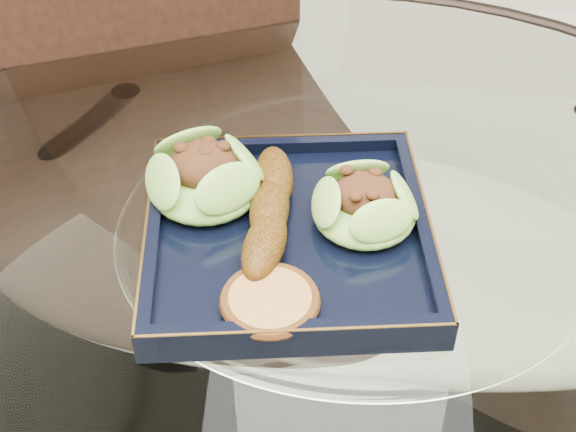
{
  "coord_description": "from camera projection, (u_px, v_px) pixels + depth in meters",
  "views": [
    {
      "loc": [
        -0.02,
        -0.54,
        1.31
      ],
      "look_at": [
        -0.06,
        0.02,
        0.8
      ],
      "focal_mm": 50.0,
      "sensor_mm": 36.0,
      "label": 1
    }
  ],
  "objects": [
    {
      "name": "navy_plate",
      "position": [
        288.0,
        239.0,
        0.77
      ],
      "size": [
        0.3,
        0.3,
        0.02
      ],
      "primitive_type": "cube",
      "rotation": [
        0.0,
        0.0,
        0.13
      ],
      "color": "black",
      "rests_on": "dining_table"
    },
    {
      "name": "dining_chair",
      "position": [
        174.0,
        192.0,
        1.09
      ],
      "size": [
        0.61,
        0.61,
        1.07
      ],
      "rotation": [
        0.0,
        0.0,
        0.4
      ],
      "color": "#321A10",
      "rests_on": "ground"
    },
    {
      "name": "lettuce_wrap_right",
      "position": [
        365.0,
        208.0,
        0.76
      ],
      "size": [
        0.11,
        0.11,
        0.04
      ],
      "primitive_type": "ellipsoid",
      "rotation": [
        0.0,
        0.0,
        -0.13
      ],
      "color": "#57952B",
      "rests_on": "navy_plate"
    },
    {
      "name": "lettuce_wrap_left",
      "position": [
        205.0,
        180.0,
        0.79
      ],
      "size": [
        0.13,
        0.13,
        0.04
      ],
      "primitive_type": "ellipsoid",
      "rotation": [
        0.0,
        0.0,
        0.18
      ],
      "color": "#5BA02E",
      "rests_on": "navy_plate"
    },
    {
      "name": "crumb_patty",
      "position": [
        270.0,
        302.0,
        0.69
      ],
      "size": [
        0.08,
        0.08,
        0.01
      ],
      "primitive_type": "cylinder",
      "rotation": [
        0.0,
        0.0,
        0.09
      ],
      "color": "#B4733C",
      "rests_on": "navy_plate"
    },
    {
      "name": "dining_table",
      "position": [
        341.0,
        368.0,
        0.87
      ],
      "size": [
        1.13,
        1.13,
        0.77
      ],
      "color": "white",
      "rests_on": "ground"
    },
    {
      "name": "roasted_plantain",
      "position": [
        270.0,
        209.0,
        0.76
      ],
      "size": [
        0.04,
        0.18,
        0.03
      ],
      "primitive_type": "ellipsoid",
      "rotation": [
        0.0,
        0.0,
        1.57
      ],
      "color": "#673C0A",
      "rests_on": "navy_plate"
    }
  ]
}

